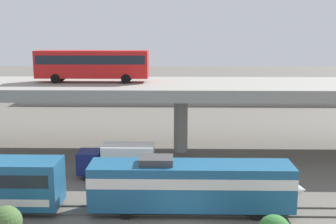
{
  "coord_description": "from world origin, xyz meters",
  "views": [
    {
      "loc": [
        -0.49,
        -25.56,
        13.18
      ],
      "look_at": [
        -1.45,
        23.09,
        3.79
      ],
      "focal_mm": 45.83,
      "sensor_mm": 36.0,
      "label": 1
    }
  ],
  "objects_px": {
    "train_locomotive": "(201,184)",
    "service_truck_west": "(119,160)",
    "parked_car_2": "(303,88)",
    "parked_car_3": "(233,87)",
    "transit_bus_on_overpass": "(92,63)",
    "parked_car_1": "(243,88)",
    "parked_car_0": "(155,89)"
  },
  "relations": [
    {
      "from": "train_locomotive",
      "to": "transit_bus_on_overpass",
      "type": "distance_m",
      "value": 21.04
    },
    {
      "from": "train_locomotive",
      "to": "transit_bus_on_overpass",
      "type": "bearing_deg",
      "value": 123.41
    },
    {
      "from": "transit_bus_on_overpass",
      "to": "parked_car_2",
      "type": "xyz_separation_m",
      "value": [
        32.31,
        32.81,
        -7.08
      ]
    },
    {
      "from": "parked_car_0",
      "to": "parked_car_3",
      "type": "distance_m",
      "value": 14.85
    },
    {
      "from": "service_truck_west",
      "to": "parked_car_1",
      "type": "bearing_deg",
      "value": -112.86
    },
    {
      "from": "service_truck_west",
      "to": "parked_car_3",
      "type": "relative_size",
      "value": 1.47
    },
    {
      "from": "transit_bus_on_overpass",
      "to": "parked_car_0",
      "type": "height_order",
      "value": "transit_bus_on_overpass"
    },
    {
      "from": "parked_car_1",
      "to": "parked_car_3",
      "type": "distance_m",
      "value": 2.83
    },
    {
      "from": "transit_bus_on_overpass",
      "to": "service_truck_west",
      "type": "height_order",
      "value": "transit_bus_on_overpass"
    },
    {
      "from": "transit_bus_on_overpass",
      "to": "parked_car_1",
      "type": "bearing_deg",
      "value": 56.71
    },
    {
      "from": "parked_car_0",
      "to": "parked_car_1",
      "type": "xyz_separation_m",
      "value": [
        16.11,
        1.03,
        -0.0
      ]
    },
    {
      "from": "transit_bus_on_overpass",
      "to": "parked_car_2",
      "type": "distance_m",
      "value": 46.58
    },
    {
      "from": "train_locomotive",
      "to": "parked_car_1",
      "type": "relative_size",
      "value": 3.44
    },
    {
      "from": "service_truck_west",
      "to": "parked_car_1",
      "type": "relative_size",
      "value": 1.49
    },
    {
      "from": "parked_car_0",
      "to": "parked_car_2",
      "type": "height_order",
      "value": "same"
    },
    {
      "from": "train_locomotive",
      "to": "parked_car_2",
      "type": "bearing_deg",
      "value": 66.44
    },
    {
      "from": "transit_bus_on_overpass",
      "to": "parked_car_0",
      "type": "relative_size",
      "value": 2.64
    },
    {
      "from": "transit_bus_on_overpass",
      "to": "service_truck_west",
      "type": "distance_m",
      "value": 12.64
    },
    {
      "from": "service_truck_west",
      "to": "parked_car_0",
      "type": "bearing_deg",
      "value": -91.95
    },
    {
      "from": "train_locomotive",
      "to": "service_truck_west",
      "type": "distance_m",
      "value": 10.22
    },
    {
      "from": "transit_bus_on_overpass",
      "to": "parked_car_1",
      "type": "relative_size",
      "value": 2.64
    },
    {
      "from": "transit_bus_on_overpass",
      "to": "parked_car_1",
      "type": "height_order",
      "value": "transit_bus_on_overpass"
    },
    {
      "from": "parked_car_0",
      "to": "parked_car_3",
      "type": "relative_size",
      "value": 0.98
    },
    {
      "from": "service_truck_west",
      "to": "parked_car_1",
      "type": "height_order",
      "value": "parked_car_1"
    },
    {
      "from": "parked_car_2",
      "to": "service_truck_west",
      "type": "bearing_deg",
      "value": 55.75
    },
    {
      "from": "service_truck_west",
      "to": "parked_car_0",
      "type": "relative_size",
      "value": 1.49
    },
    {
      "from": "train_locomotive",
      "to": "service_truck_west",
      "type": "bearing_deg",
      "value": 133.32
    },
    {
      "from": "transit_bus_on_overpass",
      "to": "parked_car_3",
      "type": "distance_m",
      "value": 40.58
    },
    {
      "from": "transit_bus_on_overpass",
      "to": "parked_car_2",
      "type": "height_order",
      "value": "transit_bus_on_overpass"
    },
    {
      "from": "parked_car_2",
      "to": "parked_car_3",
      "type": "distance_m",
      "value": 12.77
    },
    {
      "from": "train_locomotive",
      "to": "transit_bus_on_overpass",
      "type": "height_order",
      "value": "transit_bus_on_overpass"
    },
    {
      "from": "parked_car_1",
      "to": "parked_car_3",
      "type": "height_order",
      "value": "same"
    }
  ]
}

